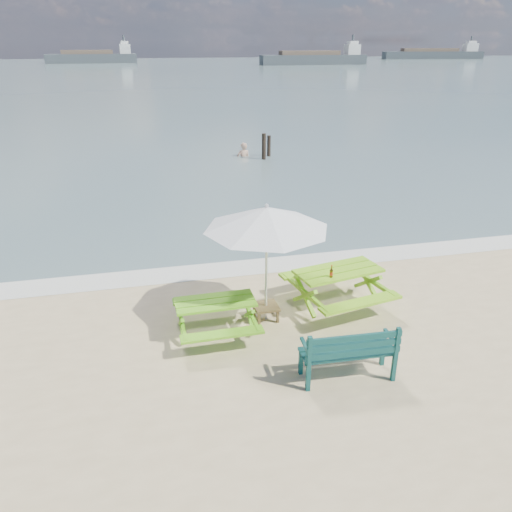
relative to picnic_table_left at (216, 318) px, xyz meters
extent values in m
plane|color=slate|center=(1.29, 83.20, -0.34)|extent=(300.00, 300.00, 0.00)
cube|color=silver|center=(1.29, 2.80, -0.33)|extent=(22.00, 0.90, 0.01)
cube|color=#65B71B|center=(0.00, 0.00, 0.34)|extent=(1.49, 0.71, 0.05)
cube|color=#65B71B|center=(-0.01, 0.69, 0.07)|extent=(1.48, 0.28, 0.05)
cube|color=#65B71B|center=(0.01, -0.69, 0.07)|extent=(1.48, 0.28, 0.05)
cube|color=#65B71B|center=(0.00, 0.00, -0.03)|extent=(1.40, 0.85, 0.63)
cube|color=#7ABB1C|center=(2.62, 0.50, 0.47)|extent=(1.89, 1.15, 0.06)
cube|color=#7ABB1C|center=(2.46, 1.31, 0.14)|extent=(1.79, 0.65, 0.06)
cube|color=#7ABB1C|center=(2.79, -0.31, 0.14)|extent=(1.79, 0.65, 0.06)
cube|color=#7ABB1C|center=(2.62, 0.50, 0.03)|extent=(1.81, 1.30, 0.75)
cube|color=#0E3D3B|center=(1.89, -1.79, 0.15)|extent=(1.58, 0.54, 0.04)
cube|color=#0E3D3B|center=(1.88, -2.03, 0.42)|extent=(1.56, 0.12, 0.40)
cube|color=#0E3D3B|center=(1.89, -1.79, -0.10)|extent=(1.47, 0.60, 0.49)
cube|color=brown|center=(1.05, 0.31, -0.05)|extent=(0.49, 0.49, 0.05)
cube|color=brown|center=(1.05, 0.31, -0.21)|extent=(0.43, 0.43, 0.27)
cylinder|color=silver|center=(1.05, 0.31, 0.80)|extent=(0.05, 0.05, 2.28)
cone|color=silver|center=(1.05, 0.31, 1.80)|extent=(2.45, 2.45, 0.43)
cylinder|color=#8F5C14|center=(2.35, 0.20, 0.58)|extent=(0.06, 0.06, 0.15)
cylinder|color=#8F5C14|center=(2.35, 0.20, 0.72)|extent=(0.03, 0.03, 0.07)
cylinder|color=#B42C14|center=(2.35, 0.20, 0.58)|extent=(0.07, 0.07, 0.06)
imported|color=tan|center=(3.75, 15.42, -0.58)|extent=(0.70, 0.50, 1.79)
cylinder|color=black|center=(4.55, 14.53, 0.16)|extent=(0.19, 0.19, 1.40)
cylinder|color=black|center=(4.95, 15.13, 0.05)|extent=(0.17, 0.17, 1.18)
cube|color=#3A4145|center=(86.79, 136.02, 0.66)|extent=(30.31, 7.67, 2.20)
cube|color=silver|center=(98.12, 134.62, 2.86)|extent=(3.95, 3.42, 2.20)
cube|color=#3A4145|center=(39.40, 107.77, 0.66)|extent=(24.48, 4.02, 2.20)
cube|color=silver|center=(48.70, 107.77, 2.86)|extent=(2.94, 3.00, 2.20)
cube|color=#3A4145|center=(-10.49, 128.09, 0.66)|extent=(21.56, 5.67, 2.20)
cube|color=silver|center=(-2.42, 128.74, 2.86)|extent=(2.79, 3.19, 2.20)
camera|label=1|loc=(-1.11, -8.10, 4.80)|focal=35.00mm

